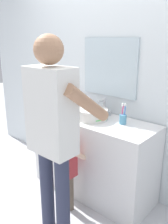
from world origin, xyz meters
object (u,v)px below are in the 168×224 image
(soap_bottle, at_px, (77,106))
(child_toddler, at_px, (67,163))
(toothbrush_cup, at_px, (123,119))
(adult_parent, at_px, (53,124))

(soap_bottle, height_order, child_toddler, soap_bottle)
(child_toddler, bearing_deg, soap_bottle, 122.81)
(toothbrush_cup, relative_size, child_toddler, 0.24)
(toothbrush_cup, xyz_separation_m, child_toddler, (-0.33, -0.46, -0.41))
(toothbrush_cup, height_order, soap_bottle, toothbrush_cup)
(soap_bottle, xyz_separation_m, adult_parent, (0.45, -0.76, 0.10))
(toothbrush_cup, xyz_separation_m, soap_bottle, (-0.63, 0.01, 0.01))
(soap_bottle, bearing_deg, adult_parent, -59.48)
(toothbrush_cup, bearing_deg, child_toddler, -125.28)
(toothbrush_cup, xyz_separation_m, adult_parent, (-0.18, -0.75, 0.11))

